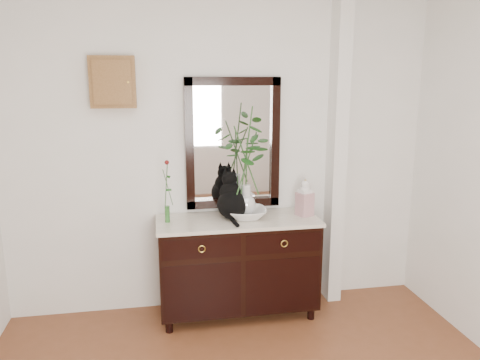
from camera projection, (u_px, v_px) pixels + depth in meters
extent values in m
cube|color=white|center=(221.00, 154.00, 3.95)|extent=(3.60, 0.04, 2.70)
cube|color=white|center=(337.00, 152.00, 4.04)|extent=(0.12, 0.20, 2.70)
cube|color=black|center=(238.00, 263.00, 3.92)|extent=(1.30, 0.50, 0.82)
cube|color=silver|center=(238.00, 221.00, 3.84)|extent=(1.33, 0.52, 0.03)
cube|color=black|center=(233.00, 144.00, 3.93)|extent=(0.80, 0.06, 1.10)
cube|color=white|center=(233.00, 143.00, 3.95)|extent=(0.66, 0.01, 0.96)
cube|color=brown|center=(113.00, 82.00, 3.63)|extent=(0.35, 0.10, 0.40)
imported|color=white|center=(246.00, 213.00, 3.85)|extent=(0.36, 0.36, 0.08)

